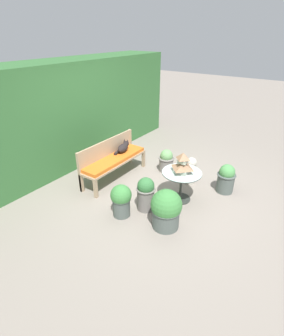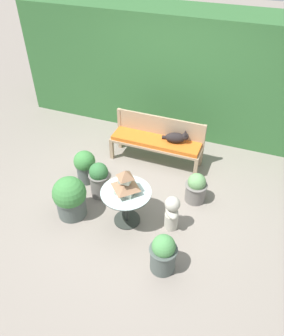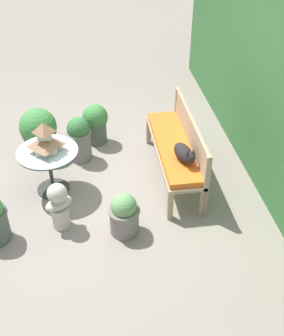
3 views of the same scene
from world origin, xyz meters
name	(u,v)px [view 3 (image 3 of 3)]	position (x,y,z in m)	size (l,w,h in m)	color
ground	(97,184)	(0.00, 0.00, 0.00)	(30.00, 30.00, 0.00)	gray
garden_bench	(174,149)	(-0.05, 0.95, 0.40)	(1.59, 0.43, 0.47)	tan
bench_backrest	(190,134)	(-0.05, 1.14, 0.59)	(1.59, 0.06, 0.81)	tan
cat	(184,153)	(0.29, 0.99, 0.56)	(0.47, 0.25, 0.23)	black
patio_table	(49,160)	(0.04, -0.53, 0.44)	(0.70, 0.70, 0.56)	#2D332D
pagoda_birdhouse	(45,139)	(0.04, -0.53, 0.72)	(0.32, 0.32, 0.37)	#B2BCA8
garden_bust	(59,205)	(0.67, -0.42, 0.30)	(0.30, 0.34, 0.56)	#B7B2A3
potted_plant_hedge_corner	(95,123)	(-0.94, 0.05, 0.31)	(0.35, 0.35, 0.57)	#4C5651
potted_plant_patio_mid	(39,132)	(-0.77, -0.70, 0.33)	(0.48, 0.48, 0.65)	#4C5651
potted_plant_table_near	(79,138)	(-0.57, -0.18, 0.31)	(0.33, 0.33, 0.61)	slate
potted_plant_bench_right	(124,214)	(0.85, 0.24, 0.24)	(0.34, 0.34, 0.50)	slate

